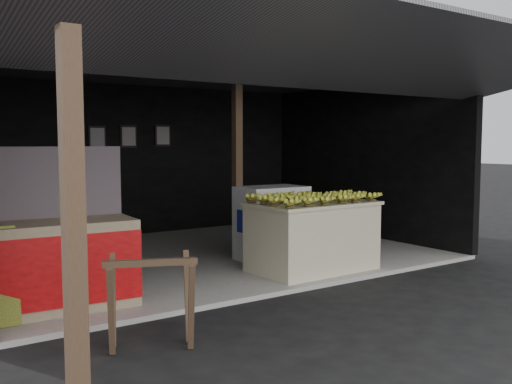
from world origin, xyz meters
TOP-DOWN VIEW (x-y plane):
  - ground at (0.00, 0.00)m, footprint 80.00×80.00m
  - concrete_slab at (0.00, 2.50)m, footprint 7.00×5.00m
  - shophouse at (0.00, 2.82)m, footprint 7.40×7.29m
  - banana_table at (0.73, 0.66)m, footprint 1.73×1.09m
  - banana_pile at (0.73, 0.66)m, footprint 1.60×0.98m
  - white_crate at (0.70, 1.57)m, footprint 1.00×0.69m
  - neighbor_stall at (-2.72, 0.79)m, footprint 1.71×0.85m
  - sawhorse at (-2.30, -0.76)m, footprint 0.93×0.93m
  - water_barrel at (1.67, 0.82)m, footprint 0.32×0.32m
  - plastic_chair at (2.29, 2.44)m, footprint 0.45×0.45m
  - magenta_rug at (1.71, 2.33)m, footprint 1.62×1.20m
  - picture_frames at (-0.17, 4.89)m, footprint 1.62×0.04m

SIDE VIEW (x-z plane):
  - ground at x=0.00m, z-range 0.00..0.00m
  - concrete_slab at x=0.00m, z-range 0.00..0.06m
  - magenta_rug at x=1.71m, z-range 0.06..0.07m
  - water_barrel at x=1.67m, z-range 0.06..0.53m
  - sawhorse at x=-2.30m, z-range 0.11..0.91m
  - banana_table at x=0.73m, z-range 0.06..1.01m
  - plastic_chair at x=2.29m, z-range 0.13..0.98m
  - neighbor_stall at x=-2.72m, z-range -0.28..1.43m
  - white_crate at x=0.70m, z-range 0.06..1.16m
  - banana_pile at x=0.73m, z-range 1.01..1.19m
  - picture_frames at x=-0.17m, z-range 1.70..2.16m
  - shophouse at x=0.00m, z-range 0.59..3.61m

